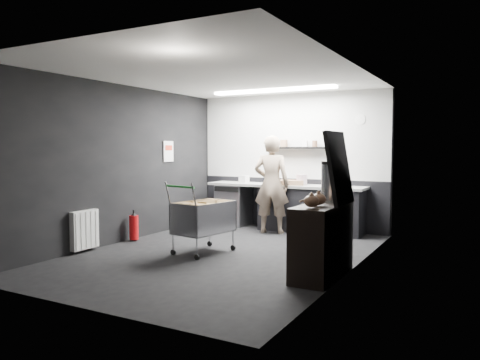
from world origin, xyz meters
The scene contains 22 objects.
floor centered at (0.00, 0.00, 0.00)m, with size 5.50×5.50×0.00m, color black.
ceiling centered at (0.00, 0.00, 2.70)m, with size 5.50×5.50×0.00m, color white.
wall_back centered at (0.00, 2.75, 1.35)m, with size 5.50×5.50×0.00m, color black.
wall_front centered at (0.00, -2.75, 1.35)m, with size 5.50×5.50×0.00m, color black.
wall_left centered at (-2.00, 0.00, 1.35)m, with size 5.50×5.50×0.00m, color black.
wall_right centered at (2.00, 0.00, 1.35)m, with size 5.50×5.50×0.00m, color black.
kitchen_wall_panel centered at (0.00, 2.73, 1.85)m, with size 3.95×0.02×1.70m, color silver.
dado_panel centered at (0.00, 2.73, 0.50)m, with size 3.95×0.02×1.00m, color black.
floating_shelf centered at (0.20, 2.62, 1.62)m, with size 1.20×0.22×0.04m, color black.
wall_clock centered at (1.40, 2.72, 2.15)m, with size 0.20×0.20×0.03m, color white.
poster centered at (-1.98, 1.30, 1.55)m, with size 0.02×0.30×0.40m, color white.
poster_red_band centered at (-1.98, 1.30, 1.62)m, with size 0.01×0.22×0.10m, color red.
radiator centered at (-1.94, -0.90, 0.35)m, with size 0.10×0.50×0.60m, color white.
ceiling_strip centered at (0.00, 1.85, 2.67)m, with size 2.40×0.20×0.04m, color white.
prep_counter centered at (0.14, 2.42, 0.46)m, with size 3.20×0.61×0.90m.
person centered at (-0.07, 1.97, 0.93)m, with size 0.68×0.44×1.86m, color beige.
shopping_cart centered at (-0.29, -0.05, 0.51)m, with size 0.74×1.07×1.07m.
sideboard centered at (1.76, -0.43, 0.58)m, with size 0.52×1.22×1.83m.
fire_extinguisher centered at (-1.85, 0.13, 0.25)m, with size 0.16×0.16×0.52m.
cardboard_box centered at (0.18, 2.37, 0.95)m, with size 0.46×0.35×0.09m, color #8A6749.
pink_tub centered at (0.36, 2.42, 1.00)m, with size 0.21×0.21×0.21m, color beige.
white_container centered at (-0.87, 2.37, 0.98)m, with size 0.18×0.14×0.16m, color white.
Camera 1 is at (3.62, -6.06, 1.63)m, focal length 35.00 mm.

